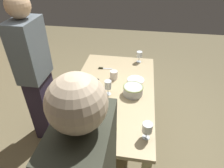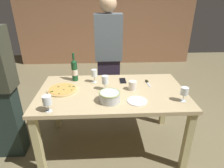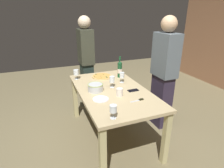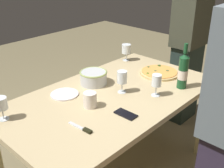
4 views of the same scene
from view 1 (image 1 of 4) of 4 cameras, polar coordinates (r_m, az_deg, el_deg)
The scene contains 14 objects.
ground_plane at distance 2.65m, azimuth -0.00°, elevation -14.91°, with size 8.00×8.00×0.00m, color #756A4A.
dining_table at distance 2.19m, azimuth -0.00°, elevation -3.75°, with size 1.60×0.90×0.75m.
pizza at distance 1.73m, azimuth -3.99°, elevation -12.02°, with size 0.32×0.32×0.03m.
serving_bowl at distance 2.06m, azimuth 6.08°, elevation -1.70°, with size 0.21×0.21×0.10m.
wine_bottle at distance 1.79m, azimuth -11.95°, elevation -5.63°, with size 0.07×0.07×0.34m.
wine_glass_near_pizza at distance 1.61m, azimuth 10.14°, elevation -12.53°, with size 0.08×0.08×0.15m.
wine_glass_by_bottle at distance 2.65m, azimuth 7.90°, elevation 8.32°, with size 0.07×0.07×0.15m.
wine_glass_far_left at distance 1.96m, azimuth -7.80°, elevation -1.99°, with size 0.07×0.07×0.16m.
wine_glass_far_right at distance 2.01m, azimuth -1.15°, elevation -0.39°, with size 0.07×0.07×0.16m.
cup_amber at distance 2.29m, azimuth 0.51°, elevation 2.62°, with size 0.09×0.09×0.10m, color silver.
side_plate at distance 2.31m, azimuth 6.87°, elevation 1.23°, with size 0.20×0.20×0.01m, color white.
cell_phone at distance 2.29m, azimuth -5.68°, elevation 1.04°, with size 0.07×0.14×0.01m, color black.
pizza_knife at distance 2.51m, azimuth -2.47°, elevation 4.54°, with size 0.03×0.18×0.02m.
person_host at distance 2.32m, azimuth -21.18°, elevation 2.66°, with size 0.38×0.24×1.71m.
Camera 1 is at (-1.69, -0.27, 2.03)m, focal length 31.65 mm.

